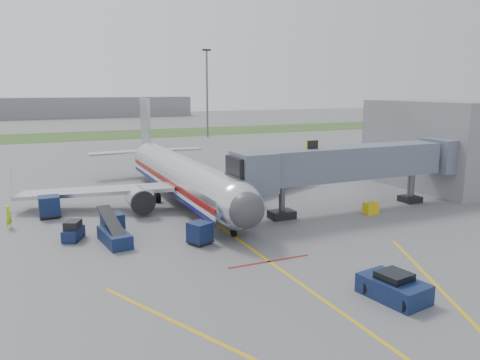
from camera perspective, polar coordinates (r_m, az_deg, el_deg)
name	(u,v)px	position (r m, az deg, el deg)	size (l,w,h in m)	color
ground	(244,244)	(35.23, 0.52, -7.78)	(400.00, 400.00, 0.00)	#565659
grass_strip	(92,136)	(121.60, -17.65, 5.18)	(300.00, 25.00, 0.01)	#2D4C1E
apron_markings	(295,280)	(29.12, 6.78, -12.02)	(21.52, 50.00, 0.01)	gold
airliner	(182,175)	(48.41, -7.06, 0.58)	(32.10, 35.67, 10.25)	silver
jet_bridge	(347,164)	(44.86, 12.86, 1.92)	(25.30, 4.00, 6.90)	slate
terminal	(440,144)	(59.98, 23.18, 4.07)	(10.00, 16.00, 10.00)	slate
light_mast_right	(207,91)	(112.25, -4.03, 10.74)	(2.00, 0.44, 20.40)	#595B60
distant_terminal	(38,108)	(200.43, -23.38, 8.07)	(120.00, 14.00, 8.00)	slate
pushback_tug	(394,287)	(27.73, 18.21, -12.34)	(2.75, 3.92, 1.51)	#0B1C34
baggage_tug	(73,231)	(38.13, -19.67, -5.92)	(1.92, 2.43, 1.51)	#0B1C34
baggage_cart_a	(200,233)	(35.13, -4.91, -6.45)	(2.01, 2.01, 1.64)	#0B1C34
baggage_cart_b	(49,207)	(45.33, -22.23, -3.03)	(1.85, 1.85, 1.94)	#0B1C34
baggage_cart_c	(113,224)	(38.37, -15.26, -5.22)	(1.82, 1.82, 1.73)	#0B1C34
belt_loader	(114,236)	(36.33, -15.07, -6.61)	(2.07, 4.97, 2.36)	#0B1C34
ground_power_cart	(371,208)	(45.01, 15.65, -3.33)	(1.32, 0.90, 1.04)	gold
ramp_worker	(9,217)	(43.20, -26.34, -4.06)	(0.71, 0.46, 1.94)	#B5E21A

